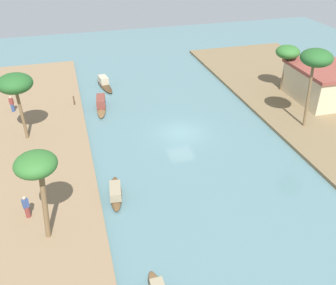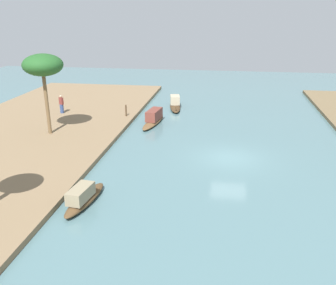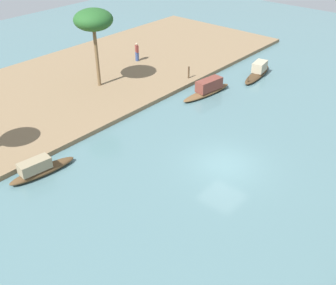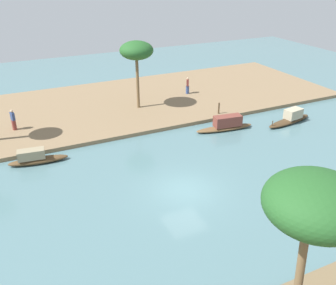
{
  "view_description": "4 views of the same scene",
  "coord_description": "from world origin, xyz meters",
  "px_view_note": "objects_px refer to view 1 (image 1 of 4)",
  "views": [
    {
      "loc": [
        29.67,
        -9.72,
        17.91
      ],
      "look_at": [
        3.27,
        -2.25,
        1.19
      ],
      "focal_mm": 39.56,
      "sensor_mm": 36.0,
      "label": 1
    },
    {
      "loc": [
        25.06,
        -0.51,
        9.74
      ],
      "look_at": [
        0.25,
        -4.3,
        1.0
      ],
      "focal_mm": 41.15,
      "sensor_mm": 36.0,
      "label": 2
    },
    {
      "loc": [
        17.84,
        10.79,
        14.26
      ],
      "look_at": [
        1.72,
        -3.1,
        1.15
      ],
      "focal_mm": 44.09,
      "sensor_mm": 36.0,
      "label": 3
    },
    {
      "loc": [
        9.47,
        17.48,
        12.98
      ],
      "look_at": [
        -1.07,
        -4.67,
        1.07
      ],
      "focal_mm": 40.16,
      "sensor_mm": 36.0,
      "label": 4
    }
  ],
  "objects_px": {
    "sampan_open_hull": "(116,192)",
    "mooring_post": "(74,101)",
    "person_on_near_bank": "(27,208)",
    "person_by_mooring": "(12,105)",
    "palm_tree_right_tall": "(316,59)",
    "riverside_building": "(322,83)",
    "sampan_upstream_small": "(104,83)",
    "palm_tree_left_far": "(36,167)",
    "palm_tree_left_near": "(15,84)",
    "palm_tree_right_short": "(288,53)",
    "sampan_foreground": "(101,104)"
  },
  "relations": [
    {
      "from": "sampan_upstream_small",
      "to": "person_by_mooring",
      "type": "relative_size",
      "value": 3.02
    },
    {
      "from": "person_by_mooring",
      "to": "palm_tree_right_tall",
      "type": "distance_m",
      "value": 30.42
    },
    {
      "from": "mooring_post",
      "to": "palm_tree_right_short",
      "type": "distance_m",
      "value": 24.56
    },
    {
      "from": "sampan_foreground",
      "to": "palm_tree_left_near",
      "type": "xyz_separation_m",
      "value": [
        5.0,
        -7.51,
        5.17
      ]
    },
    {
      "from": "sampan_open_hull",
      "to": "palm_tree_left_near",
      "type": "distance_m",
      "value": 13.43
    },
    {
      "from": "palm_tree_right_short",
      "to": "mooring_post",
      "type": "bearing_deg",
      "value": -95.65
    },
    {
      "from": "sampan_open_hull",
      "to": "mooring_post",
      "type": "bearing_deg",
      "value": -166.4
    },
    {
      "from": "palm_tree_left_far",
      "to": "palm_tree_left_near",
      "type": "bearing_deg",
      "value": -171.42
    },
    {
      "from": "sampan_open_hull",
      "to": "palm_tree_right_tall",
      "type": "bearing_deg",
      "value": 112.53
    },
    {
      "from": "mooring_post",
      "to": "palm_tree_right_tall",
      "type": "height_order",
      "value": "palm_tree_right_tall"
    },
    {
      "from": "palm_tree_left_near",
      "to": "person_on_near_bank",
      "type": "bearing_deg",
      "value": 2.78
    },
    {
      "from": "sampan_foreground",
      "to": "sampan_open_hull",
      "type": "bearing_deg",
      "value": 4.21
    },
    {
      "from": "sampan_foreground",
      "to": "palm_tree_left_far",
      "type": "height_order",
      "value": "palm_tree_left_far"
    },
    {
      "from": "mooring_post",
      "to": "palm_tree_left_far",
      "type": "relative_size",
      "value": 0.17
    },
    {
      "from": "person_by_mooring",
      "to": "mooring_post",
      "type": "xyz_separation_m",
      "value": [
        0.14,
        6.33,
        -0.25
      ]
    },
    {
      "from": "person_on_near_bank",
      "to": "sampan_upstream_small",
      "type": "bearing_deg",
      "value": 49.79
    },
    {
      "from": "palm_tree_left_near",
      "to": "riverside_building",
      "type": "xyz_separation_m",
      "value": [
        -0.14,
        31.54,
        -3.47
      ]
    },
    {
      "from": "mooring_post",
      "to": "palm_tree_right_short",
      "type": "height_order",
      "value": "palm_tree_right_short"
    },
    {
      "from": "person_by_mooring",
      "to": "palm_tree_left_far",
      "type": "relative_size",
      "value": 0.28
    },
    {
      "from": "person_on_near_bank",
      "to": "palm_tree_left_near",
      "type": "bearing_deg",
      "value": 72.49
    },
    {
      "from": "sampan_open_hull",
      "to": "sampan_upstream_small",
      "type": "relative_size",
      "value": 0.8
    },
    {
      "from": "palm_tree_right_tall",
      "to": "mooring_post",
      "type": "bearing_deg",
      "value": -117.16
    },
    {
      "from": "palm_tree_right_short",
      "to": "person_by_mooring",
      "type": "bearing_deg",
      "value": -94.74
    },
    {
      "from": "sampan_foreground",
      "to": "palm_tree_right_short",
      "type": "bearing_deg",
      "value": 93.65
    },
    {
      "from": "sampan_foreground",
      "to": "palm_tree_left_far",
      "type": "bearing_deg",
      "value": -9.25
    },
    {
      "from": "sampan_open_hull",
      "to": "mooring_post",
      "type": "relative_size",
      "value": 4.02
    },
    {
      "from": "person_by_mooring",
      "to": "palm_tree_left_near",
      "type": "bearing_deg",
      "value": 131.19
    },
    {
      "from": "person_on_near_bank",
      "to": "person_by_mooring",
      "type": "distance_m",
      "value": 17.52
    },
    {
      "from": "palm_tree_right_short",
      "to": "riverside_building",
      "type": "xyz_separation_m",
      "value": [
        3.5,
        2.71,
        -2.61
      ]
    },
    {
      "from": "sampan_upstream_small",
      "to": "palm_tree_right_tall",
      "type": "bearing_deg",
      "value": 37.94
    },
    {
      "from": "sampan_open_hull",
      "to": "person_by_mooring",
      "type": "relative_size",
      "value": 2.41
    },
    {
      "from": "riverside_building",
      "to": "palm_tree_left_far",
      "type": "bearing_deg",
      "value": -64.08
    },
    {
      "from": "sampan_upstream_small",
      "to": "riverside_building",
      "type": "relative_size",
      "value": 0.66
    },
    {
      "from": "person_by_mooring",
      "to": "palm_tree_right_short",
      "type": "relative_size",
      "value": 0.33
    },
    {
      "from": "sampan_foreground",
      "to": "sampan_upstream_small",
      "type": "distance_m",
      "value": 6.18
    },
    {
      "from": "sampan_foreground",
      "to": "mooring_post",
      "type": "relative_size",
      "value": 5.01
    },
    {
      "from": "sampan_open_hull",
      "to": "person_on_near_bank",
      "type": "height_order",
      "value": "person_on_near_bank"
    },
    {
      "from": "palm_tree_left_near",
      "to": "palm_tree_right_tall",
      "type": "relative_size",
      "value": 0.81
    },
    {
      "from": "palm_tree_right_tall",
      "to": "palm_tree_right_short",
      "type": "relative_size",
      "value": 1.45
    },
    {
      "from": "person_on_near_bank",
      "to": "mooring_post",
      "type": "xyz_separation_m",
      "value": [
        -17.25,
        4.17,
        -0.27
      ]
    },
    {
      "from": "palm_tree_right_short",
      "to": "palm_tree_left_near",
      "type": "bearing_deg",
      "value": -82.79
    },
    {
      "from": "person_by_mooring",
      "to": "palm_tree_left_near",
      "type": "distance_m",
      "value": 7.85
    },
    {
      "from": "sampan_upstream_small",
      "to": "palm_tree_right_short",
      "type": "relative_size",
      "value": 0.98
    },
    {
      "from": "mooring_post",
      "to": "palm_tree_left_near",
      "type": "distance_m",
      "value": 9.05
    },
    {
      "from": "person_by_mooring",
      "to": "palm_tree_right_tall",
      "type": "bearing_deg",
      "value": -175.33
    },
    {
      "from": "mooring_post",
      "to": "person_on_near_bank",
      "type": "bearing_deg",
      "value": -13.59
    },
    {
      "from": "sampan_upstream_small",
      "to": "palm_tree_left_near",
      "type": "distance_m",
      "value": 14.98
    },
    {
      "from": "sampan_open_hull",
      "to": "palm_tree_left_near",
      "type": "height_order",
      "value": "palm_tree_left_near"
    },
    {
      "from": "riverside_building",
      "to": "sampan_open_hull",
      "type": "bearing_deg",
      "value": -65.85
    },
    {
      "from": "palm_tree_left_far",
      "to": "riverside_building",
      "type": "height_order",
      "value": "palm_tree_left_far"
    }
  ]
}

